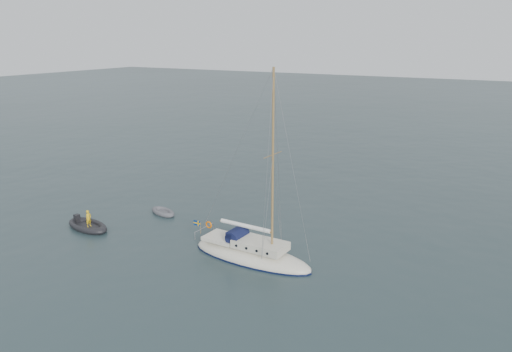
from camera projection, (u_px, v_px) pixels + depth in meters
The scene contains 4 objects.
ground at pixel (252, 247), 33.56m from camera, with size 300.00×300.00×0.00m, color black.
sailboat at pixel (252, 245), 31.50m from camera, with size 8.84×2.65×12.59m.
dinghy at pixel (163, 212), 39.71m from camera, with size 2.64×1.19×0.38m.
rib at pixel (87, 225), 36.71m from camera, with size 4.01×1.82×1.48m.
Camera 1 is at (15.40, -26.92, 13.68)m, focal length 35.00 mm.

